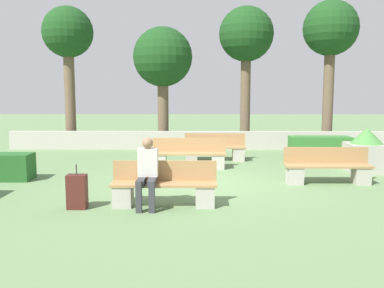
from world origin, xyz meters
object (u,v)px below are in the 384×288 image
bench_front (164,189)px  bench_right_side (189,157)px  bench_left_side (328,170)px  tree_center_left (163,59)px  bench_back (215,150)px  suitcase (77,192)px  tree_rightmost (331,32)px  tree_leftmost (68,37)px  tree_center_right (246,38)px  person_seated_man (147,170)px  planter_corner_left (366,151)px

bench_front → bench_right_side: size_ratio=0.97×
bench_left_side → tree_center_left: 8.87m
bench_back → suitcase: 6.30m
bench_right_side → tree_rightmost: bearing=40.4°
tree_leftmost → tree_center_left: (3.68, 0.17, -0.83)m
suitcase → tree_center_right: 11.49m
bench_back → bench_front: bearing=-93.4°
bench_back → tree_center_left: 5.17m
bench_back → bench_right_side: bearing=-111.2°
bench_left_side → person_seated_man: person_seated_man is taller
tree_center_right → person_seated_man: bearing=-106.5°
bench_back → suitcase: bench_back is taller
bench_back → person_seated_man: size_ratio=1.45×
bench_back → tree_rightmost: tree_rightmost is taller
bench_left_side → tree_center_right: size_ratio=0.37×
bench_front → planter_corner_left: 6.38m
person_seated_man → tree_rightmost: bearing=56.4°
planter_corner_left → tree_rightmost: (0.56, 5.53, 3.91)m
bench_front → bench_left_side: (3.78, 2.06, 0.00)m
tree_center_left → tree_rightmost: (6.59, 0.09, 1.02)m
bench_front → bench_right_side: (0.39, 4.01, 0.00)m
tree_leftmost → tree_center_right: size_ratio=0.98×
suitcase → person_seated_man: bearing=4.0°
tree_center_left → person_seated_man: bearing=-87.2°
suitcase → planter_corner_left: bearing=28.9°
person_seated_man → tree_center_right: (2.91, 9.80, 3.62)m
person_seated_man → planter_corner_left: bearing=33.6°
suitcase → tree_leftmost: bearing=107.2°
bench_left_side → tree_leftmost: (-8.22, 6.79, 3.95)m
planter_corner_left → tree_center_left: 8.62m
bench_front → bench_left_side: same height
person_seated_man → tree_center_left: (-0.45, 9.16, 2.72)m
bench_right_side → tree_center_left: tree_center_left is taller
tree_rightmost → tree_center_right: bearing=170.3°
tree_rightmost → person_seated_man: bearing=-123.6°
bench_right_side → bench_front: bearing=-98.2°
bench_back → tree_center_left: (-1.95, 3.63, 3.12)m
bench_back → tree_center_left: size_ratio=0.41×
person_seated_man → bench_right_side: bearing=80.5°
bench_front → bench_left_side: bearing=28.6°
person_seated_man → tree_center_right: 10.84m
bench_right_side → tree_center_left: size_ratio=0.45×
bench_front → suitcase: bearing=-171.8°
bench_front → bench_left_side: size_ratio=1.00×
bench_right_side → bench_back: (0.80, 1.38, -0.01)m
bench_right_side → tree_rightmost: size_ratio=0.37×
bench_left_side → planter_corner_left: bearing=43.9°
bench_right_side → suitcase: bearing=-118.1°
planter_corner_left → tree_center_left: (-6.04, 5.44, 2.89)m
bench_left_side → bench_right_side: (-3.39, 1.95, 0.00)m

